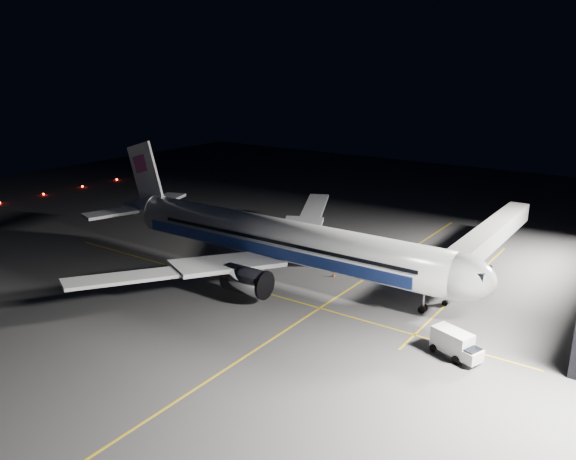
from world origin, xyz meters
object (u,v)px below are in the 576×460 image
at_px(service_truck, 456,344).
at_px(airliner, 274,239).
at_px(safety_cone_b, 333,274).
at_px(safety_cone_c, 349,253).
at_px(baggage_tug, 344,247).
at_px(safety_cone_a, 266,254).
at_px(jet_bridge, 485,239).

bearing_deg(service_truck, airliner, -176.03).
distance_m(safety_cone_b, safety_cone_c, 9.68).
height_order(airliner, baggage_tug, airliner).
bearing_deg(safety_cone_c, safety_cone_b, -73.67).
relative_size(airliner, baggage_tug, 22.02).
relative_size(service_truck, safety_cone_b, 9.41).
height_order(airliner, safety_cone_a, airliner).
bearing_deg(baggage_tug, safety_cone_a, -110.45).
distance_m(airliner, service_truck, 29.56).
xyz_separation_m(safety_cone_b, safety_cone_c, (-2.72, 9.29, -0.03)).
xyz_separation_m(airliner, safety_cone_a, (-5.58, 5.38, -4.85)).
xyz_separation_m(jet_bridge, safety_cone_a, (-28.66, -12.68, -4.26)).
distance_m(safety_cone_a, safety_cone_b, 12.73).
height_order(airliner, safety_cone_b, airliner).
bearing_deg(jet_bridge, safety_cone_a, -156.14).
height_order(jet_bridge, safety_cone_c, jet_bridge).
bearing_deg(safety_cone_a, safety_cone_b, -6.22).
distance_m(airliner, baggage_tug, 15.01).
bearing_deg(safety_cone_c, baggage_tug, 150.51).
bearing_deg(baggage_tug, jet_bridge, 36.15).
bearing_deg(jet_bridge, safety_cone_c, -165.73).
relative_size(safety_cone_b, safety_cone_c, 1.10).
height_order(service_truck, safety_cone_a, service_truck).
bearing_deg(baggage_tug, service_truck, -16.63).
height_order(airliner, jet_bridge, airliner).
bearing_deg(safety_cone_b, safety_cone_c, 106.33).
bearing_deg(airliner, safety_cone_b, 29.48).
relative_size(airliner, safety_cone_a, 96.71).
bearing_deg(safety_cone_a, airliner, -43.94).
height_order(baggage_tug, safety_cone_b, baggage_tug).
relative_size(jet_bridge, safety_cone_b, 58.53).
xyz_separation_m(safety_cone_a, safety_cone_c, (9.93, 7.91, -0.05)).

